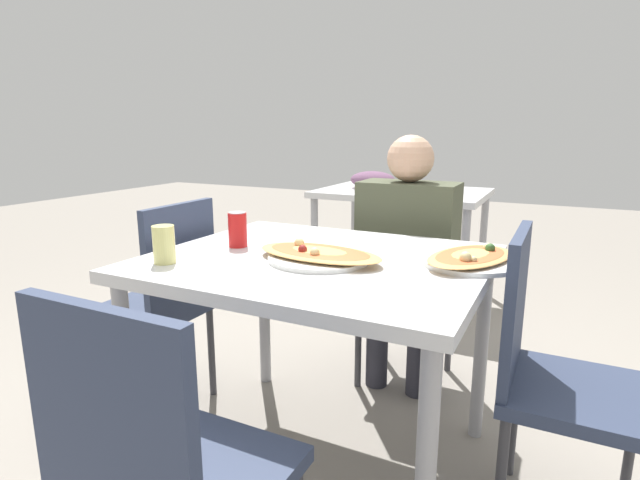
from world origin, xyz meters
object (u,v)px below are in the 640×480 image
object	(u,v)px
pizza_main	(319,255)
pizza_second	(470,258)
person_seated	(406,243)
chair_side_left	(162,297)
chair_far_seated	(412,274)
chair_near_camera	(163,473)
dining_table	(319,279)
drink_glass	(164,244)
chair_side_right	(552,368)
soda_can	(238,229)

from	to	relation	value
pizza_main	pizza_second	distance (m)	0.48
person_seated	pizza_second	xyz separation A→B (m)	(0.37, -0.54, 0.10)
chair_side_left	person_seated	distance (m)	1.07
chair_far_seated	chair_near_camera	bearing A→B (deg)	88.18
dining_table	person_seated	distance (m)	0.68
person_seated	drink_glass	xyz separation A→B (m)	(-0.50, -0.96, 0.14)
chair_far_seated	chair_side_right	xyz separation A→B (m)	(0.63, -0.73, 0.00)
dining_table	soda_can	xyz separation A→B (m)	(-0.32, 0.00, 0.14)
dining_table	soda_can	bearing A→B (deg)	179.61
pizza_main	pizza_second	world-z (taller)	pizza_second
dining_table	chair_side_right	world-z (taller)	chair_side_right
chair_near_camera	chair_side_right	distance (m)	1.08
dining_table	chair_side_right	xyz separation A→B (m)	(0.73, 0.05, -0.18)
person_seated	dining_table	bearing A→B (deg)	81.76
chair_side_right	pizza_main	xyz separation A→B (m)	(-0.71, -0.09, 0.28)
dining_table	drink_glass	distance (m)	0.51
chair_far_seated	pizza_second	world-z (taller)	chair_far_seated
chair_side_left	drink_glass	xyz separation A→B (m)	(0.33, -0.30, 0.32)
chair_side_right	person_seated	bearing A→B (deg)	-134.59
dining_table	chair_far_seated	bearing A→B (deg)	82.94
chair_near_camera	pizza_main	distance (m)	0.80
chair_near_camera	chair_side_left	world-z (taller)	same
dining_table	pizza_second	world-z (taller)	pizza_second
chair_side_right	person_seated	xyz separation A→B (m)	(-0.63, 0.62, 0.18)
soda_can	pizza_second	distance (m)	0.80
chair_side_right	chair_far_seated	bearing A→B (deg)	-139.42
chair_near_camera	pizza_main	xyz separation A→B (m)	(-0.03, 0.75, 0.28)
pizza_main	drink_glass	xyz separation A→B (m)	(-0.42, -0.25, 0.04)
dining_table	pizza_main	world-z (taller)	pizza_main
chair_near_camera	chair_far_seated	bearing A→B (deg)	88.18
chair_near_camera	chair_side_left	distance (m)	1.12
chair_side_right	person_seated	size ratio (longest dim) A/B	0.78
person_seated	drink_glass	distance (m)	1.09
chair_side_left	pizza_main	size ratio (longest dim) A/B	1.97
chair_side_right	pizza_second	bearing A→B (deg)	-107.10
dining_table	soda_can	size ratio (longest dim) A/B	8.61
chair_side_left	pizza_second	bearing A→B (deg)	-84.49
dining_table	chair_side_right	size ratio (longest dim) A/B	1.21
chair_near_camera	pizza_second	size ratio (longest dim) A/B	2.14
soda_can	drink_glass	size ratio (longest dim) A/B	1.05
chair_far_seated	pizza_second	bearing A→B (deg)	119.30
dining_table	chair_near_camera	size ratio (longest dim) A/B	1.21
soda_can	person_seated	bearing A→B (deg)	57.89
person_seated	chair_side_right	bearing A→B (deg)	135.41
chair_side_left	chair_side_right	distance (m)	1.45
chair_near_camera	drink_glass	distance (m)	0.74
drink_glass	pizza_second	size ratio (longest dim) A/B	0.29
chair_side_left	person_seated	world-z (taller)	person_seated
pizza_main	drink_glass	distance (m)	0.49
chair_near_camera	soda_can	size ratio (longest dim) A/B	7.12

